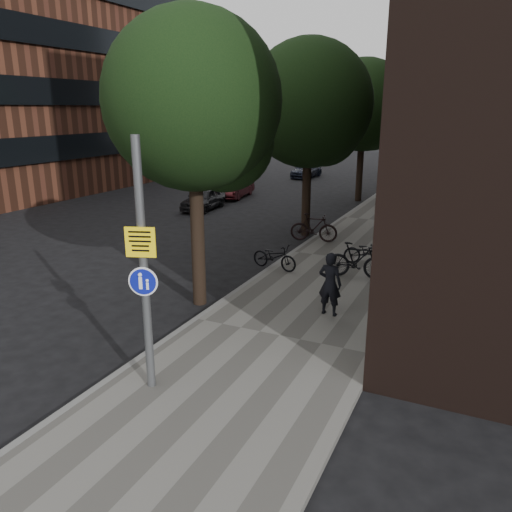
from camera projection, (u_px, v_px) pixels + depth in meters
The scene contains 15 objects.
ground at pixel (193, 414), 8.70m from camera, with size 120.00×120.00×0.00m, color black.
sidewalk at pixel (354, 261), 17.26m from camera, with size 4.50×60.00×0.12m, color slate.
curb_edge at pixel (293, 253), 18.18m from camera, with size 0.15×60.00×0.13m, color slate.
street_tree_near at pixel (199, 109), 12.31m from camera, with size 4.40×4.40×7.50m.
street_tree_mid at pixel (312, 109), 19.68m from camera, with size 5.00×5.00×7.80m.
street_tree_far at pixel (365, 109), 27.49m from camera, with size 5.00×5.00×7.80m.
signpost at pixel (144, 268), 8.74m from camera, with size 0.51×0.21×4.60m.
pedestrian at pixel (330, 284), 12.40m from camera, with size 0.59×0.39×1.63m, color black.
parked_bike_facade_near at pixel (369, 252), 16.58m from camera, with size 0.57×1.63×0.86m, color black.
parked_bike_facade_far at pixel (357, 260), 15.22m from camera, with size 0.52×1.84×1.11m, color black.
parked_bike_curb_near at pixel (274, 256), 16.06m from camera, with size 0.56×1.61×0.85m, color black.
parked_bike_curb_far at pixel (314, 228), 19.40m from camera, with size 0.52×1.84×1.11m, color black.
parked_car_near at pixel (204, 199), 26.19m from camera, with size 1.36×3.37×1.15m, color black.
parked_car_mid at pixel (235, 187), 29.76m from camera, with size 1.28×3.66×1.21m, color #4F161B.
parked_car_far at pixel (307, 170), 38.46m from camera, with size 1.56×3.84×1.11m, color #1A1F2F.
Camera 1 is at (4.21, -6.37, 5.13)m, focal length 35.00 mm.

